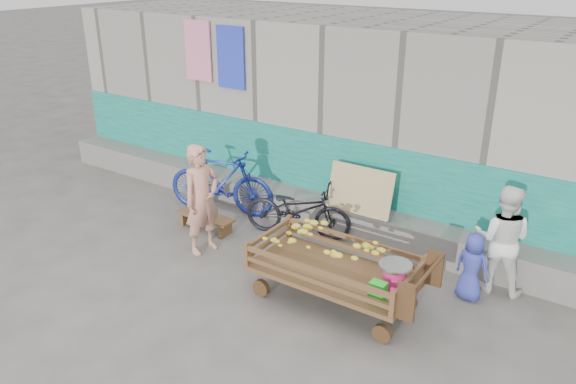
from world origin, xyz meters
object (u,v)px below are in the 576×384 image
Objects in this scene: child at (472,267)px; woman at (502,239)px; vendor_man at (202,199)px; bicycle_dark at (298,210)px; bicycle_blue at (221,182)px; banana_cart at (332,257)px; bench at (206,219)px.

woman is at bearing -109.08° from child.
vendor_man is 1.12× the size of woman.
vendor_man is 0.98× the size of bicycle_dark.
bicycle_dark is at bearing -3.37° from woman.
child is 0.55× the size of bicycle_dark.
vendor_man is at bearing -166.20° from bicycle_blue.
woman is 0.79× the size of bicycle_blue.
bench is at bearing 166.16° from banana_cart.
bench is at bearing 99.08° from bicycle_dark.
banana_cart is 2.24× the size of bench.
vendor_man reaches higher than banana_cart.
vendor_man reaches higher than bicycle_dark.
bench is 0.76m from bicycle_blue.
vendor_man is 1.32m from bicycle_blue.
bicycle_blue reaches higher than bench.
banana_cart is 3.07m from bicycle_blue.
banana_cart is 1.73m from child.
bicycle_blue is at bearing 73.04° from bicycle_dark.
vendor_man is at bearing 25.04° from child.
bench is (-2.59, 0.64, -0.45)m from banana_cart.
bicycle_blue is at bearing 7.51° from child.
woman is 4.39m from bicycle_blue.
child reaches higher than bench.
bench is 0.53× the size of bicycle_blue.
bicycle_dark reaches higher than bench.
woman is at bearing 10.55° from bench.
bicycle_dark is (-2.67, 0.23, -0.02)m from child.
vendor_man is at bearing 12.57° from woman.
bench is 0.61× the size of vendor_man.
bicycle_blue reaches higher than child.
bench is 3.99m from child.
woman is 0.52m from child.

